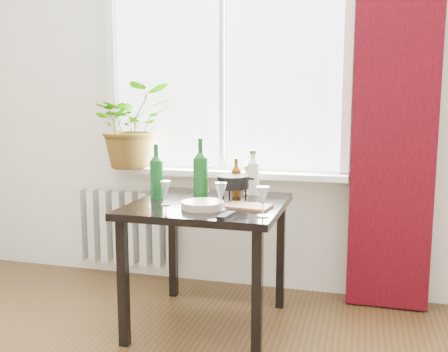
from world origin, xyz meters
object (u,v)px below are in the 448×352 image
(wineglass_front_right, at_px, (221,196))
(wineglass_far_right, at_px, (263,201))
(wine_bottle_left, at_px, (157,171))
(tv_remote, at_px, (226,215))
(bottle_amber, at_px, (236,177))
(cleaning_bottle, at_px, (253,172))
(table, at_px, (209,218))
(potted_plant, at_px, (131,126))
(plate_stack, at_px, (203,205))
(cutting_board, at_px, (247,206))
(wine_bottle_right, at_px, (201,168))
(wineglass_back_center, at_px, (250,179))
(wineglass_back_left, at_px, (204,178))
(fondue_pot, at_px, (233,188))
(radiator, at_px, (126,227))
(wineglass_front_left, at_px, (166,193))

(wineglass_front_right, bearing_deg, wineglass_far_right, -18.86)
(wine_bottle_left, xyz_separation_m, tv_remote, (0.53, -0.35, -0.16))
(bottle_amber, distance_m, cleaning_bottle, 0.12)
(table, height_order, potted_plant, potted_plant)
(plate_stack, distance_m, cutting_board, 0.24)
(wine_bottle_right, xyz_separation_m, wineglass_far_right, (0.44, -0.35, -0.11))
(wineglass_front_right, xyz_separation_m, wineglass_back_center, (0.04, 0.50, 0.02))
(cleaning_bottle, bearing_deg, wine_bottle_right, -139.85)
(wineglass_back_left, xyz_separation_m, fondue_pot, (0.25, -0.23, -0.01))
(table, bearing_deg, radiator, 143.46)
(wine_bottle_left, distance_m, wineglass_front_left, 0.23)
(wine_bottle_left, xyz_separation_m, wineglass_far_right, (0.70, -0.30, -0.09))
(wineglass_back_left, xyz_separation_m, cutting_board, (0.38, -0.42, -0.08))
(fondue_pot, height_order, tv_remote, fondue_pot)
(plate_stack, xyz_separation_m, cutting_board, (0.22, 0.09, -0.01))
(wine_bottle_left, bearing_deg, bottle_amber, 23.57)
(wine_bottle_right, xyz_separation_m, tv_remote, (0.27, -0.41, -0.18))
(tv_remote, bearing_deg, radiator, 145.28)
(wine_bottle_left, distance_m, wineglass_back_center, 0.58)
(plate_stack, bearing_deg, bottle_amber, 77.49)
(wine_bottle_right, bearing_deg, wineglass_back_center, 42.44)
(wine_bottle_right, xyz_separation_m, wineglass_front_right, (0.20, -0.27, -0.11))
(wineglass_front_right, bearing_deg, wine_bottle_right, 126.63)
(table, distance_m, cleaning_bottle, 0.43)
(wineglass_front_left, bearing_deg, fondue_pot, 36.34)
(wine_bottle_right, xyz_separation_m, wineglass_front_left, (-0.13, -0.22, -0.12))
(potted_plant, relative_size, fondue_pot, 2.81)
(plate_stack, bearing_deg, table, 96.93)
(wineglass_back_center, bearing_deg, cutting_board, -79.43)
(wineglass_front_left, bearing_deg, bottle_amber, 48.33)
(wineglass_front_left, bearing_deg, wine_bottle_right, 58.53)
(cleaning_bottle, bearing_deg, fondue_pot, -109.92)
(bottle_amber, bearing_deg, wine_bottle_right, -143.22)
(radiator, distance_m, cleaning_bottle, 1.20)
(potted_plant, bearing_deg, wineglass_back_left, -18.88)
(wine_bottle_right, relative_size, wineglass_front_right, 2.45)
(table, distance_m, wineglass_far_right, 0.49)
(wineglass_front_right, bearing_deg, plate_stack, 170.63)
(wineglass_back_center, relative_size, wineglass_front_left, 1.36)
(wineglass_front_left, height_order, plate_stack, wineglass_front_left)
(plate_stack, bearing_deg, wineglass_front_right, -9.37)
(bottle_amber, distance_m, tv_remote, 0.56)
(cleaning_bottle, xyz_separation_m, wineglass_front_left, (-0.40, -0.44, -0.07))
(table, relative_size, plate_stack, 3.58)
(wine_bottle_left, relative_size, wineglass_back_left, 1.97)
(bottle_amber, bearing_deg, radiator, 156.83)
(wineglass_back_left, relative_size, fondue_pot, 0.79)
(radiator, height_order, table, table)
(wineglass_front_right, height_order, tv_remote, wineglass_front_right)
(plate_stack, distance_m, fondue_pot, 0.30)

